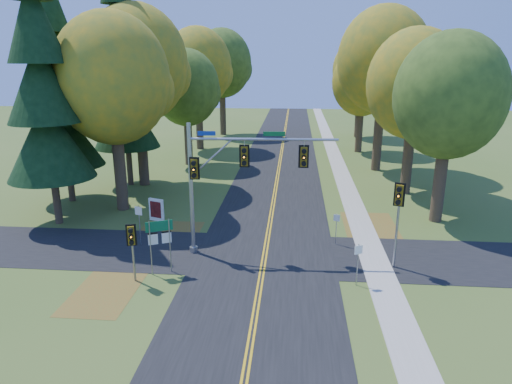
# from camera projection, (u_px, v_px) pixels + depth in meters

# --- Properties ---
(ground) EXTENTS (160.00, 160.00, 0.00)m
(ground) POSITION_uv_depth(u_px,v_px,m) (262.00, 270.00, 24.56)
(ground) COLOR #3F5B20
(ground) RESTS_ON ground
(road_main) EXTENTS (8.00, 160.00, 0.02)m
(road_main) POSITION_uv_depth(u_px,v_px,m) (262.00, 269.00, 24.56)
(road_main) COLOR black
(road_main) RESTS_ON ground
(road_cross) EXTENTS (60.00, 6.00, 0.02)m
(road_cross) POSITION_uv_depth(u_px,v_px,m) (265.00, 254.00, 26.47)
(road_cross) COLOR black
(road_cross) RESTS_ON ground
(centerline_left) EXTENTS (0.10, 160.00, 0.01)m
(centerline_left) POSITION_uv_depth(u_px,v_px,m) (261.00, 269.00, 24.56)
(centerline_left) COLOR gold
(centerline_left) RESTS_ON road_main
(centerline_right) EXTENTS (0.10, 160.00, 0.01)m
(centerline_right) POSITION_uv_depth(u_px,v_px,m) (264.00, 269.00, 24.55)
(centerline_right) COLOR gold
(centerline_right) RESTS_ON road_main
(sidewalk_east) EXTENTS (1.60, 160.00, 0.06)m
(sidewalk_east) POSITION_uv_depth(u_px,v_px,m) (379.00, 274.00, 24.04)
(sidewalk_east) COLOR #9E998E
(sidewalk_east) RESTS_ON ground
(leaf_patch_w_near) EXTENTS (4.00, 6.00, 0.00)m
(leaf_patch_w_near) POSITION_uv_depth(u_px,v_px,m) (165.00, 238.00, 28.92)
(leaf_patch_w_near) COLOR brown
(leaf_patch_w_near) RESTS_ON ground
(leaf_patch_e) EXTENTS (3.50, 8.00, 0.00)m
(leaf_patch_e) POSITION_uv_depth(u_px,v_px,m) (373.00, 233.00, 29.73)
(leaf_patch_e) COLOR brown
(leaf_patch_e) RESTS_ON ground
(leaf_patch_w_far) EXTENTS (3.00, 5.00, 0.00)m
(leaf_patch_w_far) POSITION_uv_depth(u_px,v_px,m) (105.00, 291.00, 22.31)
(leaf_patch_w_far) COLOR brown
(leaf_patch_w_far) RESTS_ON ground
(tree_w_a) EXTENTS (8.00, 8.00, 14.15)m
(tree_w_a) POSITION_uv_depth(u_px,v_px,m) (114.00, 80.00, 31.74)
(tree_w_a) COLOR #38281C
(tree_w_a) RESTS_ON ground
(tree_e_a) EXTENTS (7.20, 7.20, 12.73)m
(tree_e_a) POSITION_uv_depth(u_px,v_px,m) (450.00, 97.00, 29.56)
(tree_e_a) COLOR #38281C
(tree_e_a) RESTS_ON ground
(tree_w_b) EXTENTS (8.60, 8.60, 15.38)m
(tree_w_b) POSITION_uv_depth(u_px,v_px,m) (137.00, 65.00, 38.13)
(tree_w_b) COLOR #38281C
(tree_w_b) RESTS_ON ground
(tree_e_b) EXTENTS (7.60, 7.60, 13.33)m
(tree_e_b) POSITION_uv_depth(u_px,v_px,m) (415.00, 85.00, 36.00)
(tree_e_b) COLOR #38281C
(tree_e_b) RESTS_ON ground
(tree_w_c) EXTENTS (6.80, 6.80, 11.91)m
(tree_w_c) POSITION_uv_depth(u_px,v_px,m) (187.00, 88.00, 46.46)
(tree_w_c) COLOR #38281C
(tree_w_c) RESTS_ON ground
(tree_e_c) EXTENTS (8.80, 8.80, 15.79)m
(tree_e_c) POSITION_uv_depth(u_px,v_px,m) (384.00, 61.00, 43.34)
(tree_e_c) COLOR #38281C
(tree_e_c) RESTS_ON ground
(tree_w_d) EXTENTS (8.20, 8.20, 14.56)m
(tree_w_d) POSITION_uv_depth(u_px,v_px,m) (198.00, 68.00, 54.30)
(tree_w_d) COLOR #38281C
(tree_w_d) RESTS_ON ground
(tree_e_d) EXTENTS (7.00, 7.00, 12.32)m
(tree_e_d) POSITION_uv_depth(u_px,v_px,m) (363.00, 82.00, 52.85)
(tree_e_d) COLOR #38281C
(tree_e_d) RESTS_ON ground
(tree_w_e) EXTENTS (8.40, 8.40, 14.97)m
(tree_w_e) POSITION_uv_depth(u_px,v_px,m) (222.00, 64.00, 64.53)
(tree_w_e) COLOR #38281C
(tree_w_e) RESTS_ON ground
(tree_e_e) EXTENTS (7.80, 7.80, 13.74)m
(tree_e_e) POSITION_uv_depth(u_px,v_px,m) (361.00, 71.00, 62.70)
(tree_e_e) COLOR #38281C
(tree_e_e) RESTS_ON ground
(pine_a) EXTENTS (5.60, 5.60, 19.48)m
(pine_a) POSITION_uv_depth(u_px,v_px,m) (42.00, 87.00, 28.87)
(pine_a) COLOR #38281C
(pine_a) RESTS_ON ground
(pine_b) EXTENTS (5.60, 5.60, 17.31)m
(pine_b) POSITION_uv_depth(u_px,v_px,m) (60.00, 97.00, 34.06)
(pine_b) COLOR #38281C
(pine_b) RESTS_ON ground
(pine_c) EXTENTS (5.60, 5.60, 20.56)m
(pine_c) POSITION_uv_depth(u_px,v_px,m) (122.00, 73.00, 38.16)
(pine_c) COLOR #38281C
(pine_c) RESTS_ON ground
(traffic_mast) EXTENTS (8.36, 0.93, 7.58)m
(traffic_mast) POSITION_uv_depth(u_px,v_px,m) (227.00, 172.00, 25.30)
(traffic_mast) COLOR #93959B
(traffic_mast) RESTS_ON ground
(east_signal_pole) EXTENTS (0.53, 0.64, 4.83)m
(east_signal_pole) POSITION_uv_depth(u_px,v_px,m) (399.00, 204.00, 23.67)
(east_signal_pole) COLOR gray
(east_signal_pole) RESTS_ON ground
(ped_signal_pole) EXTENTS (0.49, 0.58, 3.16)m
(ped_signal_pole) POSITION_uv_depth(u_px,v_px,m) (132.00, 240.00, 22.51)
(ped_signal_pole) COLOR gray
(ped_signal_pole) RESTS_ON ground
(route_sign_cluster) EXTENTS (1.29, 0.62, 3.00)m
(route_sign_cluster) POSITION_uv_depth(u_px,v_px,m) (160.00, 236.00, 23.59)
(route_sign_cluster) COLOR gray
(route_sign_cluster) RESTS_ON ground
(info_kiosk) EXTENTS (1.14, 0.55, 1.60)m
(info_kiosk) POSITION_uv_depth(u_px,v_px,m) (156.00, 210.00, 31.67)
(info_kiosk) COLOR white
(info_kiosk) RESTS_ON ground
(reg_sign_e_north) EXTENTS (0.37, 0.15, 1.99)m
(reg_sign_e_north) POSITION_uv_depth(u_px,v_px,m) (336.00, 223.00, 27.50)
(reg_sign_e_north) COLOR gray
(reg_sign_e_north) RESTS_ON ground
(reg_sign_e_south) EXTENTS (0.40, 0.20, 2.24)m
(reg_sign_e_south) POSITION_uv_depth(u_px,v_px,m) (358.00, 257.00, 22.45)
(reg_sign_e_south) COLOR gray
(reg_sign_e_south) RESTS_ON ground
(reg_sign_w) EXTENTS (0.47, 0.17, 2.52)m
(reg_sign_w) POSITION_uv_depth(u_px,v_px,m) (139.00, 218.00, 27.37)
(reg_sign_w) COLOR gray
(reg_sign_w) RESTS_ON ground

